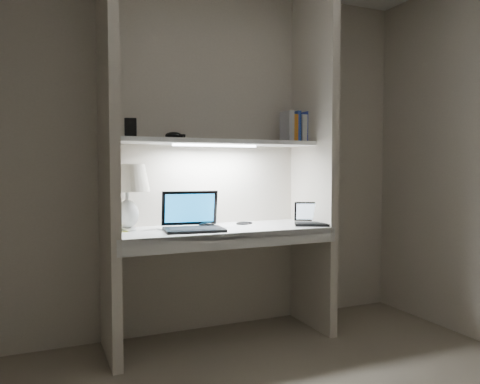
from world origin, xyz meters
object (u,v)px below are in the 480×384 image
laptop_main (192,221)px  speaker (208,214)px  book_row (297,128)px  table_lamp (127,186)px  laptop_netbook (312,219)px

laptop_main → speaker: laptop_main is taller
speaker → book_row: 0.91m
table_lamp → book_row: (1.25, -0.01, 0.41)m
laptop_netbook → speaker: (-0.67, 0.33, 0.04)m
laptop_netbook → speaker: size_ratio=2.08×
table_lamp → laptop_main: (0.39, -0.14, -0.23)m
table_lamp → speaker: table_lamp is taller
table_lamp → laptop_main: table_lamp is taller
laptop_netbook → speaker: 0.74m
laptop_main → book_row: (0.85, 0.13, 0.64)m
laptop_netbook → speaker: laptop_netbook is taller
speaker → table_lamp: bearing=-159.4°
table_lamp → book_row: size_ratio=1.91×
table_lamp → laptop_netbook: (1.26, -0.21, -0.25)m
speaker → laptop_netbook: bearing=-16.4°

